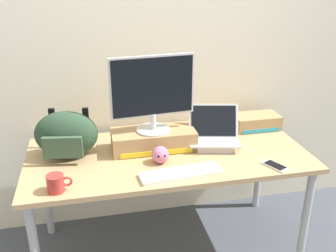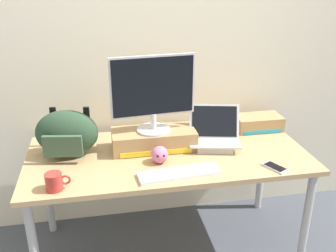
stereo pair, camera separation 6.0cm
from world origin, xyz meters
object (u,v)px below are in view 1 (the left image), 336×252
object	(u,v)px
toner_box_yellow	(153,139)
toner_box_cyan	(256,122)
external_keyboard	(181,173)
desktop_monitor	(153,92)
messenger_backpack	(66,135)
coffee_mug	(56,183)
open_laptop	(214,139)
plush_toy	(160,155)
cell_phone	(275,166)

from	to	relation	value
toner_box_yellow	toner_box_cyan	bearing A→B (deg)	12.34
external_keyboard	desktop_monitor	bearing A→B (deg)	98.01
desktop_monitor	messenger_backpack	size ratio (longest dim) A/B	1.28
toner_box_yellow	desktop_monitor	world-z (taller)	desktop_monitor
toner_box_cyan	coffee_mug	bearing A→B (deg)	-157.47
desktop_monitor	open_laptop	bearing A→B (deg)	-12.86
open_laptop	external_keyboard	distance (m)	0.43
coffee_mug	desktop_monitor	bearing A→B (deg)	34.00
coffee_mug	plush_toy	bearing A→B (deg)	18.42
toner_box_yellow	cell_phone	distance (m)	0.75
open_laptop	coffee_mug	distance (m)	1.01
desktop_monitor	plush_toy	world-z (taller)	desktop_monitor
coffee_mug	plush_toy	xyz separation A→B (m)	(0.58, 0.19, 0.00)
cell_phone	plush_toy	world-z (taller)	plush_toy
messenger_backpack	external_keyboard	bearing A→B (deg)	-22.01
toner_box_yellow	external_keyboard	distance (m)	0.37
messenger_backpack	cell_phone	distance (m)	1.24
toner_box_yellow	messenger_backpack	xyz separation A→B (m)	(-0.52, 0.01, 0.08)
messenger_backpack	toner_box_cyan	bearing A→B (deg)	16.18
toner_box_cyan	cell_phone	bearing A→B (deg)	-102.94
toner_box_yellow	external_keyboard	world-z (taller)	toner_box_yellow
desktop_monitor	coffee_mug	world-z (taller)	desktop_monitor
external_keyboard	plush_toy	xyz separation A→B (m)	(-0.08, 0.17, 0.04)
toner_box_yellow	coffee_mug	size ratio (longest dim) A/B	3.99
open_laptop	toner_box_cyan	world-z (taller)	open_laptop
desktop_monitor	cell_phone	size ratio (longest dim) A/B	3.17
plush_toy	toner_box_cyan	bearing A→B (deg)	25.49
toner_box_cyan	messenger_backpack	bearing A→B (deg)	-172.95
external_keyboard	messenger_backpack	bearing A→B (deg)	143.40
cell_phone	coffee_mug	bearing A→B (deg)	152.90
open_laptop	coffee_mug	xyz separation A→B (m)	(-0.95, -0.34, -0.00)
toner_box_yellow	coffee_mug	xyz separation A→B (m)	(-0.57, -0.39, -0.01)
plush_toy	messenger_backpack	bearing A→B (deg)	158.91
desktop_monitor	cell_phone	distance (m)	0.83
open_laptop	plush_toy	xyz separation A→B (m)	(-0.38, -0.15, -0.00)
toner_box_yellow	plush_toy	xyz separation A→B (m)	(0.00, -0.20, -0.01)
open_laptop	coffee_mug	bearing A→B (deg)	-147.83
toner_box_yellow	plush_toy	world-z (taller)	toner_box_yellow
open_laptop	plush_toy	bearing A→B (deg)	-146.06
external_keyboard	toner_box_cyan	xyz separation A→B (m)	(0.68, 0.53, 0.04)
external_keyboard	messenger_backpack	world-z (taller)	messenger_backpack
messenger_backpack	coffee_mug	size ratio (longest dim) A/B	3.11
external_keyboard	coffee_mug	distance (m)	0.66
plush_toy	external_keyboard	bearing A→B (deg)	-63.62
open_laptop	cell_phone	size ratio (longest dim) A/B	2.18
desktop_monitor	open_laptop	world-z (taller)	desktop_monitor
toner_box_cyan	desktop_monitor	bearing A→B (deg)	-167.57
toner_box_yellow	desktop_monitor	size ratio (longest dim) A/B	1.00
cell_phone	toner_box_yellow	bearing A→B (deg)	121.70
desktop_monitor	plush_toy	bearing A→B (deg)	-94.43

